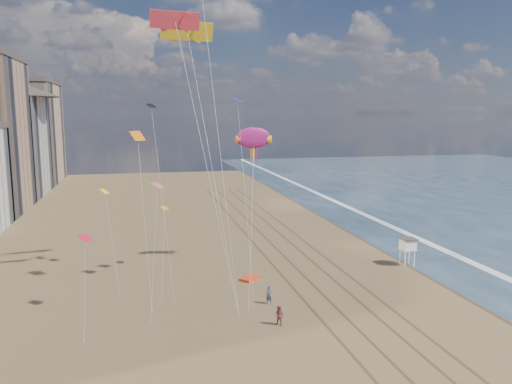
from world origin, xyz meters
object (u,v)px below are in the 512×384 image
at_px(kite_flyer_a, 269,295).
at_px(grounded_kite, 250,278).
at_px(kite_flyer_b, 279,316).
at_px(lifeguard_stand, 408,245).
at_px(show_kite, 253,138).

bearing_deg(kite_flyer_a, grounded_kite, 92.76).
bearing_deg(kite_flyer_b, lifeguard_stand, 75.11).
relative_size(lifeguard_stand, grounded_kite, 1.44).
xyz_separation_m(show_kite, kite_flyer_a, (-1.42, -13.23, -14.51)).
distance_m(lifeguard_stand, show_kite, 22.71).
distance_m(grounded_kite, kite_flyer_b, 12.60).
relative_size(grounded_kite, kite_flyer_a, 1.27).
relative_size(lifeguard_stand, show_kite, 0.16).
bearing_deg(grounded_kite, kite_flyer_a, -128.22).
distance_m(grounded_kite, kite_flyer_a, 7.59).
distance_m(grounded_kite, show_kite, 16.40).
distance_m(lifeguard_stand, kite_flyer_b, 24.08).
distance_m(lifeguard_stand, grounded_kite, 19.94).
relative_size(grounded_kite, kite_flyer_b, 1.30).
xyz_separation_m(show_kite, kite_flyer_b, (-1.81, -18.26, -14.53)).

